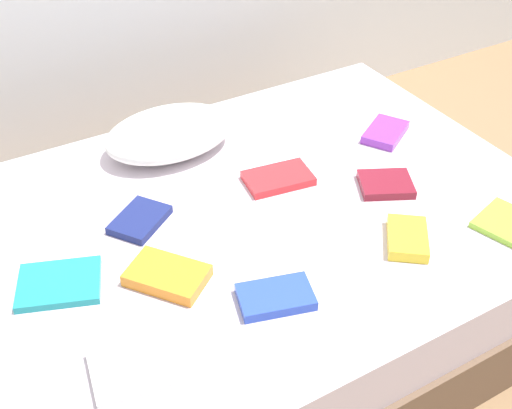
{
  "coord_description": "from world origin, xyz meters",
  "views": [
    {
      "loc": [
        -0.88,
        -1.49,
        1.88
      ],
      "look_at": [
        0.0,
        0.05,
        0.48
      ],
      "focal_mm": 45.13,
      "sensor_mm": 36.0,
      "label": 1
    }
  ],
  "objects": [
    {
      "name": "textbook_white",
      "position": [
        -0.65,
        -0.42,
        0.51
      ],
      "size": [
        0.21,
        0.21,
        0.03
      ],
      "primitive_type": "cube",
      "rotation": [
        0.0,
        0.0,
        -0.16
      ],
      "color": "white",
      "rests_on": "bed"
    },
    {
      "name": "textbook_blue",
      "position": [
        -0.19,
        -0.39,
        0.52
      ],
      "size": [
        0.24,
        0.19,
        0.03
      ],
      "primitive_type": "cube",
      "rotation": [
        0.0,
        0.0,
        -0.28
      ],
      "color": "#2847B7",
      "rests_on": "bed"
    },
    {
      "name": "textbook_purple",
      "position": [
        0.66,
        0.16,
        0.52
      ],
      "size": [
        0.24,
        0.22,
        0.03
      ],
      "primitive_type": "cube",
      "rotation": [
        0.0,
        0.0,
        0.55
      ],
      "color": "purple",
      "rests_on": "bed"
    },
    {
      "name": "textbook_orange",
      "position": [
        -0.43,
        -0.16,
        0.52
      ],
      "size": [
        0.26,
        0.28,
        0.04
      ],
      "primitive_type": "cube",
      "rotation": [
        0.0,
        0.0,
        -0.91
      ],
      "color": "orange",
      "rests_on": "bed"
    },
    {
      "name": "textbook_red",
      "position": [
        0.12,
        0.1,
        0.51
      ],
      "size": [
        0.26,
        0.18,
        0.03
      ],
      "primitive_type": "cube",
      "rotation": [
        0.0,
        0.0,
        -0.14
      ],
      "color": "red",
      "rests_on": "bed"
    },
    {
      "name": "textbook_yellow",
      "position": [
        0.31,
        -0.39,
        0.52
      ],
      "size": [
        0.21,
        0.23,
        0.04
      ],
      "primitive_type": "cube",
      "rotation": [
        0.0,
        0.0,
        0.91
      ],
      "color": "yellow",
      "rests_on": "bed"
    },
    {
      "name": "textbook_teal",
      "position": [
        -0.72,
        -0.02,
        0.51
      ],
      "size": [
        0.29,
        0.26,
        0.02
      ],
      "primitive_type": "cube",
      "rotation": [
        0.0,
        0.0,
        -0.36
      ],
      "color": "teal",
      "rests_on": "bed"
    },
    {
      "name": "textbook_maroon",
      "position": [
        0.44,
        -0.12,
        0.52
      ],
      "size": [
        0.23,
        0.22,
        0.03
      ],
      "primitive_type": "cube",
      "rotation": [
        0.0,
        0.0,
        -0.46
      ],
      "color": "maroon",
      "rests_on": "bed"
    },
    {
      "name": "ground_plane",
      "position": [
        0.0,
        0.0,
        0.0
      ],
      "size": [
        8.0,
        8.0,
        0.0
      ],
      "primitive_type": "plane",
      "color": "#93704C"
    },
    {
      "name": "textbook_navy",
      "position": [
        -0.4,
        0.13,
        0.51
      ],
      "size": [
        0.24,
        0.23,
        0.03
      ],
      "primitive_type": "cube",
      "rotation": [
        0.0,
        0.0,
        0.62
      ],
      "color": "navy",
      "rests_on": "bed"
    },
    {
      "name": "textbook_lime",
      "position": [
        0.65,
        -0.48,
        0.51
      ],
      "size": [
        0.23,
        0.22,
        0.02
      ],
      "primitive_type": "cube",
      "rotation": [
        0.0,
        0.0,
        0.28
      ],
      "color": "#8CC638",
      "rests_on": "bed"
    },
    {
      "name": "pillow",
      "position": [
        -0.13,
        0.49,
        0.57
      ],
      "size": [
        0.51,
        0.34,
        0.15
      ],
      "primitive_type": "ellipsoid",
      "color": "white",
      "rests_on": "bed"
    },
    {
      "name": "bed",
      "position": [
        0.0,
        0.0,
        0.25
      ],
      "size": [
        2.0,
        1.5,
        0.5
      ],
      "color": "brown",
      "rests_on": "ground"
    }
  ]
}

